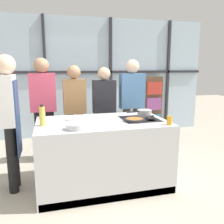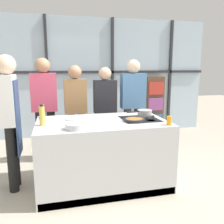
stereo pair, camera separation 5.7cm
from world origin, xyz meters
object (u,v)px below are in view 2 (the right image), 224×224
at_px(white_plate, 74,119).
at_px(oil_bottle, 42,116).
at_px(mixing_bowl, 75,126).
at_px(pepper_grinder, 43,112).
at_px(spectator_center_left, 76,106).
at_px(saucepan, 145,113).
at_px(spectator_center_right, 105,106).
at_px(frying_pan, 135,120).
at_px(spectator_far_left, 44,103).
at_px(spectator_far_right, 133,101).
at_px(chef, 10,113).
at_px(juice_glass_near, 169,121).

xyz_separation_m(white_plate, oil_bottle, (-0.42, -0.26, 0.12)).
xyz_separation_m(mixing_bowl, pepper_grinder, (-0.40, 0.76, 0.05)).
xyz_separation_m(spectator_center_left, oil_bottle, (-0.52, -1.13, 0.07)).
bearing_deg(mixing_bowl, saucepan, 24.01).
bearing_deg(spectator_center_right, frying_pan, 98.08).
relative_size(spectator_center_right, white_plate, 7.14).
relative_size(frying_pan, oil_bottle, 1.86).
bearing_deg(spectator_far_left, spectator_center_right, -180.00).
bearing_deg(spectator_far_left, spectator_far_right, -180.00).
bearing_deg(mixing_bowl, oil_bottle, 143.87).
distance_m(frying_pan, oil_bottle, 1.23).
bearing_deg(oil_bottle, pepper_grinder, 91.21).
bearing_deg(oil_bottle, spectator_far_left, 90.54).
relative_size(chef, pepper_grinder, 8.98).
relative_size(spectator_center_right, juice_glass_near, 14.21).
relative_size(spectator_far_right, white_plate, 7.73).
height_order(spectator_center_right, oil_bottle, spectator_center_right).
bearing_deg(spectator_center_left, spectator_far_left, 0.00).
bearing_deg(oil_bottle, white_plate, 32.11).
height_order(spectator_center_left, oil_bottle, spectator_center_left).
bearing_deg(spectator_far_left, spectator_center_left, -180.00).
height_order(spectator_far_right, juice_glass_near, spectator_far_right).
relative_size(spectator_far_right, mixing_bowl, 7.50).
xyz_separation_m(white_plate, mixing_bowl, (-0.03, -0.55, 0.03)).
distance_m(white_plate, oil_bottle, 0.51).
bearing_deg(mixing_bowl, frying_pan, 15.58).
bearing_deg(spectator_far_left, pepper_grinder, 90.06).
height_order(white_plate, mixing_bowl, mixing_bowl).
relative_size(frying_pan, juice_glass_near, 4.33).
xyz_separation_m(spectator_center_left, white_plate, (-0.11, -0.87, -0.05)).
xyz_separation_m(spectator_far_left, oil_bottle, (0.01, -1.13, 0.00)).
height_order(spectator_center_left, mixing_bowl, spectator_center_left).
bearing_deg(mixing_bowl, spectator_far_left, 105.81).
relative_size(spectator_center_right, oil_bottle, 6.09).
xyz_separation_m(spectator_center_left, spectator_center_right, (0.54, 0.00, -0.03)).
bearing_deg(spectator_far_left, juice_glass_near, 136.93).
relative_size(mixing_bowl, juice_glass_near, 2.05).
bearing_deg(spectator_center_left, saucepan, 135.26).
height_order(mixing_bowl, pepper_grinder, pepper_grinder).
distance_m(spectator_center_right, spectator_far_right, 0.54).
bearing_deg(mixing_bowl, juice_glass_near, -3.76).
bearing_deg(juice_glass_near, pepper_grinder, 152.32).
distance_m(spectator_center_left, juice_glass_near, 1.83).
distance_m(spectator_center_left, white_plate, 0.88).
xyz_separation_m(spectator_center_right, saucepan, (0.41, -0.93, 0.03)).
bearing_deg(pepper_grinder, white_plate, -26.63).
relative_size(spectator_center_left, saucepan, 4.21).
height_order(spectator_far_left, oil_bottle, spectator_far_left).
height_order(frying_pan, juice_glass_near, juice_glass_near).
relative_size(frying_pan, pepper_grinder, 2.49).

